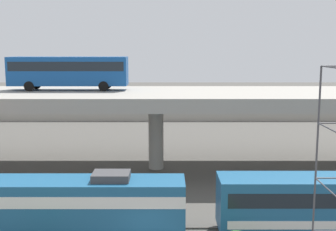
# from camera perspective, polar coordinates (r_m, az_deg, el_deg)

# --- Properties ---
(rail_strip_far) EXTENTS (110.00, 0.12, 0.12)m
(rail_strip_far) POSITION_cam_1_polar(r_m,az_deg,el_deg) (31.00, -2.56, -14.27)
(rail_strip_far) COLOR #59544C
(rail_strip_far) RESTS_ON ground_plane
(train_locomotive) EXTENTS (15.50, 3.04, 4.18)m
(train_locomotive) POSITION_cam_1_polar(r_m,az_deg,el_deg) (30.28, -13.63, -10.77)
(train_locomotive) COLOR #1E5984
(train_locomotive) RESTS_ON ground_plane
(highway_overpass) EXTENTS (96.00, 12.50, 7.82)m
(highway_overpass) POSITION_cam_1_polar(r_m,az_deg,el_deg) (44.06, -1.84, 2.02)
(highway_overpass) COLOR #9E998E
(highway_overpass) RESTS_ON ground_plane
(transit_bus_on_overpass) EXTENTS (12.00, 2.68, 3.40)m
(transit_bus_on_overpass) POSITION_cam_1_polar(r_m,az_deg,el_deg) (46.48, -12.94, 5.72)
(transit_bus_on_overpass) COLOR #14478C
(transit_bus_on_overpass) RESTS_ON highway_overpass
(pier_parking_lot) EXTENTS (78.88, 13.10, 1.31)m
(pier_parking_lot) POSITION_cam_1_polar(r_m,az_deg,el_deg) (79.59, -1.14, 0.47)
(pier_parking_lot) COLOR #9E998E
(pier_parking_lot) RESTS_ON ground_plane
(parked_car_0) EXTENTS (4.53, 1.98, 1.50)m
(parked_car_0) POSITION_cam_1_polar(r_m,az_deg,el_deg) (81.21, 14.46, 1.38)
(parked_car_0) COLOR #0C4C26
(parked_car_0) RESTS_ON pier_parking_lot
(parked_car_1) EXTENTS (4.70, 1.92, 1.50)m
(parked_car_1) POSITION_cam_1_polar(r_m,az_deg,el_deg) (77.96, -7.26, 1.29)
(parked_car_1) COLOR #0C4C26
(parked_car_1) RESTS_ON pier_parking_lot
(parked_car_2) EXTENTS (4.54, 1.96, 1.50)m
(parked_car_2) POSITION_cam_1_polar(r_m,az_deg,el_deg) (83.16, -9.30, 1.72)
(parked_car_2) COLOR navy
(parked_car_2) RESTS_ON pier_parking_lot
(parked_car_3) EXTENTS (4.00, 1.91, 1.50)m
(parked_car_3) POSITION_cam_1_polar(r_m,az_deg,el_deg) (80.64, 4.71, 1.58)
(parked_car_3) COLOR silver
(parked_car_3) RESTS_ON pier_parking_lot
(harbor_water) EXTENTS (140.00, 36.00, 0.01)m
(harbor_water) POSITION_cam_1_polar(r_m,az_deg,el_deg) (102.47, -0.94, 1.98)
(harbor_water) COLOR navy
(harbor_water) RESTS_ON ground_plane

